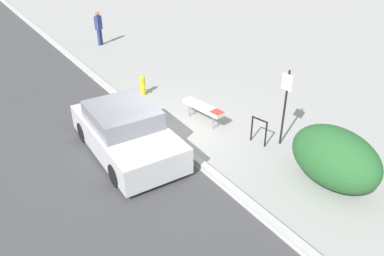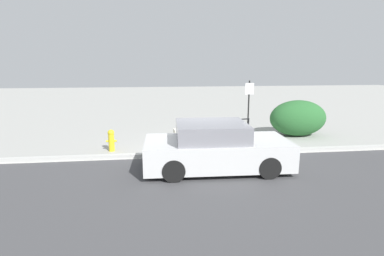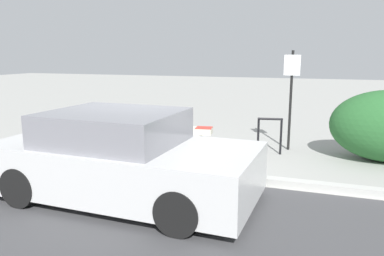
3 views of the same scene
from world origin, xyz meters
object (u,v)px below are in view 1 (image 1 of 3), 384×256
fire_hydrant (143,85)px  pedestrian (99,27)px  bench (203,108)px  bike_rack (259,129)px  sign_post (285,101)px  parked_car_near (126,132)px

fire_hydrant → pedestrian: (-6.90, 1.12, 0.51)m
bench → pedestrian: pedestrian is taller
pedestrian → bike_rack: bearing=55.1°
bench → bike_rack: size_ratio=2.01×
sign_post → fire_hydrant: size_ratio=3.01×
sign_post → pedestrian: bearing=-177.2°
fire_hydrant → pedestrian: size_ratio=0.45×
bike_rack → parked_car_near: bearing=-118.0°
bike_rack → parked_car_near: 3.84m
bench → parked_car_near: (0.21, -2.82, 0.11)m
bike_rack → fire_hydrant: size_ratio=1.08×
sign_post → pedestrian: (-12.29, -0.61, -0.47)m
sign_post → parked_car_near: bearing=-119.0°
sign_post → fire_hydrant: bearing=-162.3°
sign_post → fire_hydrant: (-5.40, -1.73, -0.98)m
sign_post → bike_rack: bearing=-125.0°
sign_post → pedestrian: sign_post is taller
pedestrian → parked_car_near: 10.65m
pedestrian → parked_car_near: bearing=36.6°
parked_car_near → pedestrian: bearing=163.7°
bike_rack → sign_post: size_ratio=0.36×
fire_hydrant → pedestrian: 7.00m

